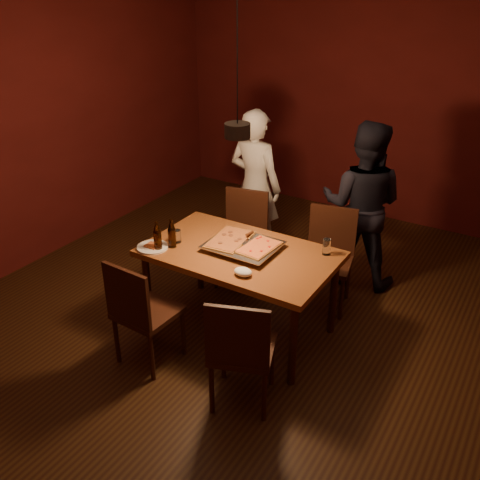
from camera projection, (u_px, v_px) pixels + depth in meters
The scene contains 19 objects.
room_shell at pixel (238, 179), 3.83m from camera, with size 6.00×6.00×6.00m.
dining_table at pixel (240, 259), 4.25m from camera, with size 1.50×0.90×0.75m.
chair_far_left at pixel (243, 229), 5.08m from camera, with size 0.50×0.50×0.49m.
chair_far_right at pixel (329, 248), 4.72m from camera, with size 0.50×0.50×0.49m.
chair_near_left at pixel (139, 306), 3.92m from camera, with size 0.44×0.44×0.49m.
chair_near_right at pixel (240, 344), 3.51m from camera, with size 0.54×0.54×0.49m.
pizza_tray at pixel (243, 247), 4.23m from camera, with size 0.55×0.45×0.05m, color silver.
pizza_meat at pixel (230, 239), 4.28m from camera, with size 0.27×0.42×0.02m, color maroon.
pizza_cheese at pixel (259, 247), 4.16m from camera, with size 0.23×0.36×0.02m, color gold.
spatula at pixel (243, 241), 4.24m from camera, with size 0.09×0.24×0.04m, color silver, non-canonical shape.
beer_bottle_a at pixel (157, 236), 4.18m from camera, with size 0.06×0.06×0.24m.
beer_bottle_b at pixel (172, 233), 4.23m from camera, with size 0.06×0.06×0.24m.
water_glass_left at pixel (177, 236), 4.34m from camera, with size 0.07×0.07×0.11m, color silver.
water_glass_right at pixel (327, 247), 4.15m from camera, with size 0.06×0.06×0.13m, color silver.
plate_slice at pixel (153, 247), 4.26m from camera, with size 0.25×0.25×0.03m.
napkin at pixel (243, 272), 3.87m from camera, with size 0.14×0.11×0.06m, color white.
diner_white at pixel (255, 187), 5.37m from camera, with size 0.57×0.38×1.57m, color silver.
diner_dark at pixel (362, 205), 4.94m from camera, with size 0.77×0.60×1.58m, color black.
pendant_lamp at pixel (237, 129), 3.66m from camera, with size 0.18×0.18×1.10m.
Camera 1 is at (1.90, -3.07, 2.74)m, focal length 40.00 mm.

